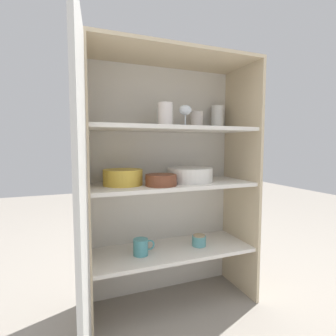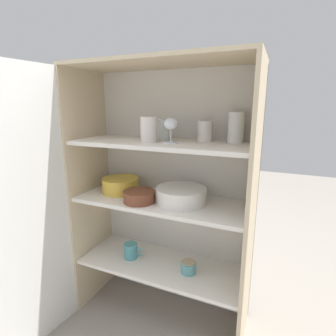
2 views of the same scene
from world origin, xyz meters
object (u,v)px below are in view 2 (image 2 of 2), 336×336
(plate_stack_white, at_px, (181,195))
(mixing_bowl_large, at_px, (121,184))
(storage_jar, at_px, (189,267))
(serving_bowl_small, at_px, (139,196))
(coffee_mug_primary, at_px, (131,251))

(plate_stack_white, relative_size, mixing_bowl_large, 1.23)
(storage_jar, bearing_deg, mixing_bowl_large, 174.44)
(mixing_bowl_large, xyz_separation_m, storage_jar, (0.43, -0.04, -0.39))
(serving_bowl_small, xyz_separation_m, storage_jar, (0.25, 0.06, -0.38))
(plate_stack_white, xyz_separation_m, coffee_mug_primary, (-0.30, -0.02, -0.37))
(mixing_bowl_large, distance_m, serving_bowl_small, 0.20)
(plate_stack_white, bearing_deg, mixing_bowl_large, 176.24)
(serving_bowl_small, height_order, storage_jar, serving_bowl_small)
(mixing_bowl_large, height_order, serving_bowl_small, mixing_bowl_large)
(storage_jar, bearing_deg, coffee_mug_primary, -179.64)
(coffee_mug_primary, relative_size, storage_jar, 1.45)
(serving_bowl_small, bearing_deg, coffee_mug_primary, 150.43)
(plate_stack_white, relative_size, serving_bowl_small, 1.57)
(plate_stack_white, xyz_separation_m, storage_jar, (0.05, -0.02, -0.39))
(storage_jar, bearing_deg, serving_bowl_small, -167.64)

